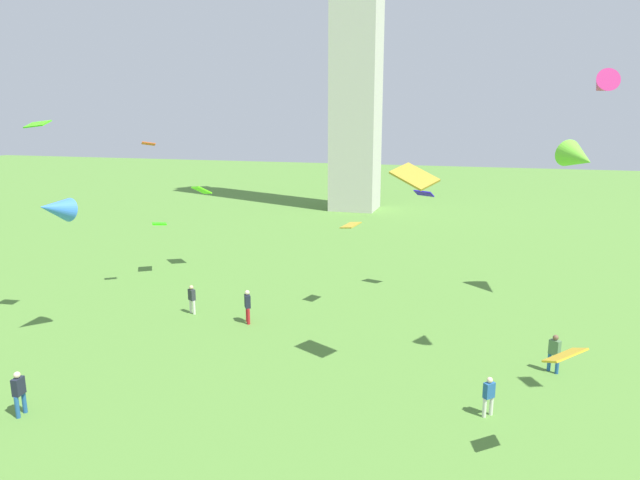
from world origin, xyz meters
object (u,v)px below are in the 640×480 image
at_px(kite_flying_8, 55,208).
at_px(kite_flying_10, 159,224).
at_px(person_0, 192,298).
at_px(kite_flying_3, 602,85).
at_px(kite_flying_4, 565,355).
at_px(person_1, 489,394).
at_px(kite_flying_1, 579,158).
at_px(person_4, 248,305).
at_px(person_3, 554,351).
at_px(kite_flying_9, 148,144).
at_px(person_2, 19,391).
at_px(kite_flying_6, 424,193).
at_px(kite_flying_0, 201,190).
at_px(kite_flying_5, 37,124).
at_px(kite_flying_7, 414,176).
at_px(kite_flying_2, 351,225).

height_order(kite_flying_8, kite_flying_10, kite_flying_8).
relative_size(person_0, kite_flying_3, 1.07).
height_order(person_0, kite_flying_4, kite_flying_4).
distance_m(person_1, kite_flying_1, 17.23).
height_order(person_0, person_4, person_4).
bearing_deg(person_3, kite_flying_9, -154.43).
relative_size(kite_flying_3, kite_flying_10, 0.94).
distance_m(kite_flying_9, kite_flying_10, 7.39).
bearing_deg(person_4, kite_flying_8, 90.63).
bearing_deg(kite_flying_1, person_2, -163.99).
relative_size(person_2, kite_flying_4, 1.35).
bearing_deg(kite_flying_4, kite_flying_8, -44.28).
xyz_separation_m(kite_flying_6, kite_flying_8, (-15.91, -13.05, 0.40)).
height_order(person_0, kite_flying_8, kite_flying_8).
xyz_separation_m(kite_flying_0, kite_flying_8, (-0.14, -14.09, 0.92)).
xyz_separation_m(kite_flying_5, kite_flying_7, (18.76, -0.93, -1.92)).
distance_m(person_1, kite_flying_4, 4.56).
height_order(person_1, kite_flying_2, kite_flying_2).
distance_m(kite_flying_5, kite_flying_8, 4.65).
xyz_separation_m(person_1, person_2, (-16.82, -4.90, 0.11)).
relative_size(person_4, kite_flying_0, 0.99).
xyz_separation_m(person_0, person_1, (16.11, -6.81, -0.05)).
bearing_deg(kite_flying_10, person_0, -171.97).
height_order(kite_flying_5, kite_flying_9, kite_flying_5).
distance_m(kite_flying_1, kite_flying_5, 28.96).
xyz_separation_m(person_3, kite_flying_7, (-6.05, -2.42, 7.68)).
bearing_deg(kite_flying_3, kite_flying_4, 69.02).
bearing_deg(kite_flying_6, person_1, -57.17).
bearing_deg(person_3, kite_flying_0, -168.39).
relative_size(kite_flying_3, kite_flying_8, 0.77).
bearing_deg(person_0, kite_flying_5, -117.39).
relative_size(person_3, kite_flying_9, 1.86).
height_order(person_1, person_2, person_2).
distance_m(person_1, kite_flying_8, 20.96).
bearing_deg(kite_flying_10, kite_flying_1, -121.55).
relative_size(kite_flying_4, kite_flying_10, 0.79).
relative_size(kite_flying_1, kite_flying_5, 2.43).
bearing_deg(kite_flying_0, kite_flying_4, -178.32).
bearing_deg(kite_flying_0, person_1, -176.50).
distance_m(person_3, kite_flying_5, 26.65).
distance_m(kite_flying_0, kite_flying_7, 21.53).
bearing_deg(kite_flying_7, kite_flying_8, -148.28).
relative_size(person_3, person_4, 0.94).
bearing_deg(kite_flying_0, person_2, 140.18).
relative_size(person_1, person_2, 0.89).
bearing_deg(kite_flying_7, kite_flying_1, 87.69).
height_order(person_3, kite_flying_8, kite_flying_8).
distance_m(kite_flying_1, kite_flying_3, 11.20).
relative_size(kite_flying_0, kite_flying_1, 0.64).
xyz_separation_m(kite_flying_7, kite_flying_8, (-16.77, -0.71, -1.96)).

